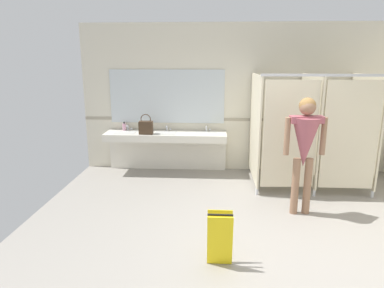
% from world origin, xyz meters
% --- Properties ---
extents(ground_plane, '(6.47, 6.63, 0.10)m').
position_xyz_m(ground_plane, '(0.00, 0.00, -0.05)').
color(ground_plane, gray).
extents(wall_back, '(6.47, 0.12, 2.93)m').
position_xyz_m(wall_back, '(0.00, 3.07, 1.46)').
color(wall_back, beige).
rests_on(wall_back, ground_plane).
extents(wall_back_tile_band, '(6.47, 0.01, 0.06)m').
position_xyz_m(wall_back_tile_band, '(0.00, 3.01, 1.05)').
color(wall_back_tile_band, '#9E937F').
rests_on(wall_back_tile_band, wall_back).
extents(vanity_counter, '(2.41, 0.57, 0.93)m').
position_xyz_m(vanity_counter, '(-1.52, 2.80, 0.61)').
color(vanity_counter, silver).
rests_on(vanity_counter, ground_plane).
extents(mirror_panel, '(2.31, 0.02, 1.07)m').
position_xyz_m(mirror_panel, '(-1.52, 3.00, 1.50)').
color(mirror_panel, silver).
rests_on(mirror_panel, wall_back).
extents(bathroom_stalls, '(1.97, 1.45, 2.02)m').
position_xyz_m(bathroom_stalls, '(1.12, 2.08, 1.06)').
color(bathroom_stalls, beige).
rests_on(bathroom_stalls, ground_plane).
extents(person_standing, '(0.60, 0.43, 1.73)m').
position_xyz_m(person_standing, '(0.72, 0.93, 1.10)').
color(person_standing, '#8C664C').
rests_on(person_standing, ground_plane).
extents(handbag, '(0.26, 0.15, 0.39)m').
position_xyz_m(handbag, '(-1.89, 2.57, 0.96)').
color(handbag, '#3F2D1E').
rests_on(handbag, vanity_counter).
extents(soap_dispenser, '(0.07, 0.07, 0.18)m').
position_xyz_m(soap_dispenser, '(-2.39, 2.88, 0.90)').
color(soap_dispenser, '#D899B2').
rests_on(soap_dispenser, vanity_counter).
extents(wet_floor_sign, '(0.28, 0.19, 0.61)m').
position_xyz_m(wet_floor_sign, '(-0.50, -0.46, 0.32)').
color(wet_floor_sign, yellow).
rests_on(wet_floor_sign, ground_plane).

